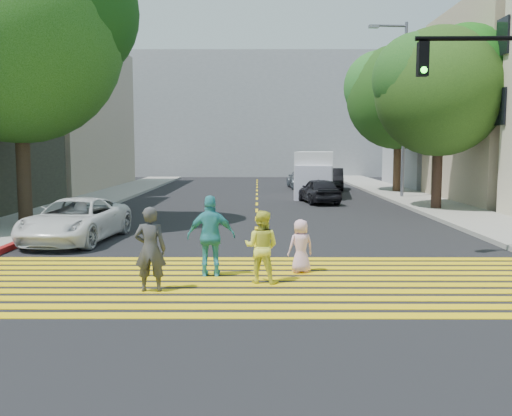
{
  "coord_description": "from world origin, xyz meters",
  "views": [
    {
      "loc": [
        0.04,
        -10.62,
        2.86
      ],
      "look_at": [
        0.0,
        3.0,
        1.4
      ],
      "focal_mm": 40.0,
      "sensor_mm": 36.0,
      "label": 1
    }
  ],
  "objects_px": {
    "tree_right_near": "(442,85)",
    "pedestrian_child": "(301,246)",
    "tree_right_far": "(400,91)",
    "pedestrian_woman": "(261,247)",
    "dark_car_near": "(319,191)",
    "dark_car_parked": "(332,179)",
    "tree_left": "(21,28)",
    "white_van": "(315,176)",
    "pedestrian_man": "(150,249)",
    "silver_car": "(302,179)",
    "pedestrian_extra": "(211,236)",
    "white_sedan": "(75,220)"
  },
  "relations": [
    {
      "from": "white_van",
      "to": "dark_car_near",
      "type": "bearing_deg",
      "value": -84.59
    },
    {
      "from": "white_sedan",
      "to": "silver_car",
      "type": "height_order",
      "value": "white_sedan"
    },
    {
      "from": "dark_car_near",
      "to": "pedestrian_man",
      "type": "bearing_deg",
      "value": 64.59
    },
    {
      "from": "pedestrian_man",
      "to": "white_van",
      "type": "relative_size",
      "value": 0.3
    },
    {
      "from": "tree_right_far",
      "to": "white_sedan",
      "type": "xyz_separation_m",
      "value": [
        -14.26,
        -18.28,
        -5.6
      ]
    },
    {
      "from": "silver_car",
      "to": "dark_car_parked",
      "type": "distance_m",
      "value": 2.32
    },
    {
      "from": "pedestrian_extra",
      "to": "dark_car_parked",
      "type": "bearing_deg",
      "value": -104.93
    },
    {
      "from": "pedestrian_woman",
      "to": "tree_right_near",
      "type": "bearing_deg",
      "value": -104.65
    },
    {
      "from": "tree_left",
      "to": "dark_car_near",
      "type": "relative_size",
      "value": 2.69
    },
    {
      "from": "tree_right_near",
      "to": "pedestrian_child",
      "type": "distance_m",
      "value": 15.39
    },
    {
      "from": "pedestrian_woman",
      "to": "white_van",
      "type": "xyz_separation_m",
      "value": [
        3.2,
        20.93,
        0.46
      ]
    },
    {
      "from": "tree_left",
      "to": "dark_car_near",
      "type": "height_order",
      "value": "tree_left"
    },
    {
      "from": "pedestrian_extra",
      "to": "white_sedan",
      "type": "relative_size",
      "value": 0.38
    },
    {
      "from": "white_van",
      "to": "tree_left",
      "type": "bearing_deg",
      "value": -124.28
    },
    {
      "from": "pedestrian_woman",
      "to": "pedestrian_extra",
      "type": "distance_m",
      "value": 1.28
    },
    {
      "from": "tree_right_near",
      "to": "pedestrian_man",
      "type": "distance_m",
      "value": 18.3
    },
    {
      "from": "tree_left",
      "to": "tree_right_near",
      "type": "bearing_deg",
      "value": 18.75
    },
    {
      "from": "white_sedan",
      "to": "dark_car_parked",
      "type": "height_order",
      "value": "dark_car_parked"
    },
    {
      "from": "pedestrian_woman",
      "to": "white_sedan",
      "type": "relative_size",
      "value": 0.33
    },
    {
      "from": "white_sedan",
      "to": "pedestrian_extra",
      "type": "bearing_deg",
      "value": -40.42
    },
    {
      "from": "white_sedan",
      "to": "pedestrian_child",
      "type": "bearing_deg",
      "value": -27.86
    },
    {
      "from": "dark_car_parked",
      "to": "white_van",
      "type": "bearing_deg",
      "value": -100.02
    },
    {
      "from": "pedestrian_man",
      "to": "dark_car_parked",
      "type": "bearing_deg",
      "value": -106.39
    },
    {
      "from": "pedestrian_man",
      "to": "white_sedan",
      "type": "height_order",
      "value": "pedestrian_man"
    },
    {
      "from": "pedestrian_woman",
      "to": "dark_car_parked",
      "type": "relative_size",
      "value": 0.35
    },
    {
      "from": "tree_left",
      "to": "white_sedan",
      "type": "relative_size",
      "value": 2.18
    },
    {
      "from": "dark_car_parked",
      "to": "dark_car_near",
      "type": "bearing_deg",
      "value": -94.09
    },
    {
      "from": "tree_right_near",
      "to": "tree_right_far",
      "type": "xyz_separation_m",
      "value": [
        0.64,
        9.89,
        0.66
      ]
    },
    {
      "from": "tree_right_near",
      "to": "tree_right_far",
      "type": "relative_size",
      "value": 0.89
    },
    {
      "from": "pedestrian_child",
      "to": "tree_left",
      "type": "bearing_deg",
      "value": -58.33
    },
    {
      "from": "tree_left",
      "to": "tree_right_far",
      "type": "distance_m",
      "value": 22.83
    },
    {
      "from": "pedestrian_child",
      "to": "dark_car_parked",
      "type": "bearing_deg",
      "value": -118.86
    },
    {
      "from": "silver_car",
      "to": "white_sedan",
      "type": "bearing_deg",
      "value": 65.74
    },
    {
      "from": "pedestrian_extra",
      "to": "white_sedan",
      "type": "distance_m",
      "value": 6.49
    },
    {
      "from": "pedestrian_man",
      "to": "silver_car",
      "type": "relative_size",
      "value": 0.38
    },
    {
      "from": "pedestrian_man",
      "to": "pedestrian_child",
      "type": "xyz_separation_m",
      "value": [
        3.1,
        1.72,
        -0.24
      ]
    },
    {
      "from": "tree_right_far",
      "to": "pedestrian_woman",
      "type": "xyz_separation_m",
      "value": [
        -8.66,
        -23.57,
        -5.48
      ]
    },
    {
      "from": "dark_car_near",
      "to": "pedestrian_child",
      "type": "bearing_deg",
      "value": 73.34
    },
    {
      "from": "silver_car",
      "to": "tree_right_far",
      "type": "bearing_deg",
      "value": 140.19
    },
    {
      "from": "tree_left",
      "to": "dark_car_parked",
      "type": "distance_m",
      "value": 23.26
    },
    {
      "from": "dark_car_near",
      "to": "dark_car_parked",
      "type": "relative_size",
      "value": 0.87
    },
    {
      "from": "tree_left",
      "to": "white_sedan",
      "type": "height_order",
      "value": "tree_left"
    },
    {
      "from": "pedestrian_child",
      "to": "pedestrian_extra",
      "type": "relative_size",
      "value": 0.68
    },
    {
      "from": "tree_right_far",
      "to": "pedestrian_extra",
      "type": "distance_m",
      "value": 25.51
    },
    {
      "from": "tree_right_near",
      "to": "dark_car_near",
      "type": "height_order",
      "value": "tree_right_near"
    },
    {
      "from": "silver_car",
      "to": "tree_right_near",
      "type": "bearing_deg",
      "value": 106.31
    },
    {
      "from": "dark_car_near",
      "to": "tree_left",
      "type": "bearing_deg",
      "value": 29.67
    },
    {
      "from": "tree_left",
      "to": "tree_right_far",
      "type": "relative_size",
      "value": 1.11
    },
    {
      "from": "white_sedan",
      "to": "dark_car_parked",
      "type": "bearing_deg",
      "value": 69.21
    },
    {
      "from": "tree_right_far",
      "to": "white_van",
      "type": "height_order",
      "value": "tree_right_far"
    }
  ]
}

